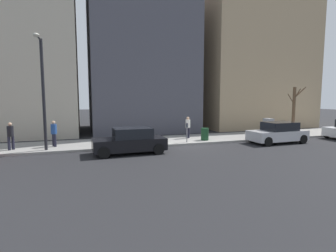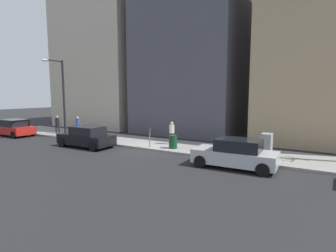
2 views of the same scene
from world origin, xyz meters
name	(u,v)px [view 2 (image 2 of 2)]	position (x,y,z in m)	size (l,w,h in m)	color
ground_plane	(144,150)	(0.00, 0.00, 0.00)	(120.00, 120.00, 0.00)	#232326
sidewalk	(160,144)	(2.00, 0.00, 0.07)	(4.00, 36.00, 0.15)	gray
parked_car_silver	(236,154)	(-1.07, -6.68, 0.74)	(2.04, 4.25, 1.52)	#B7B7BC
parked_car_black	(87,137)	(-1.30, 4.13, 0.74)	(2.00, 4.24, 1.52)	black
parked_car_red	(14,128)	(-1.17, 13.90, 0.74)	(1.93, 4.20, 1.52)	red
parking_meter	(150,135)	(0.45, -0.19, 0.98)	(0.14, 0.10, 1.35)	slate
utility_box	(266,146)	(1.30, -7.75, 0.85)	(0.83, 0.61, 1.43)	#A8A399
streetlamp	(61,92)	(0.28, 8.89, 4.02)	(1.97, 0.32, 6.50)	black
trash_bin	(173,142)	(0.90, -1.80, 0.60)	(0.56, 0.56, 0.90)	#14381E
pedestrian_near_meter	(172,132)	(2.16, -0.97, 1.09)	(0.36, 0.36, 1.66)	#1E1E2D
pedestrian_midblock	(78,125)	(1.61, 8.52, 1.09)	(0.37, 0.36, 1.66)	#1E1E2D
pedestrian_far_corner	(57,123)	(1.23, 10.88, 1.09)	(0.36, 0.36, 1.66)	#1E1E2D
office_block_center	(196,10)	(10.42, 1.07, 12.10)	(9.84, 9.84, 24.20)	#4C4C56
office_tower_right	(114,59)	(10.87, 12.43, 8.19)	(10.75, 10.75, 16.38)	#BCB29E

